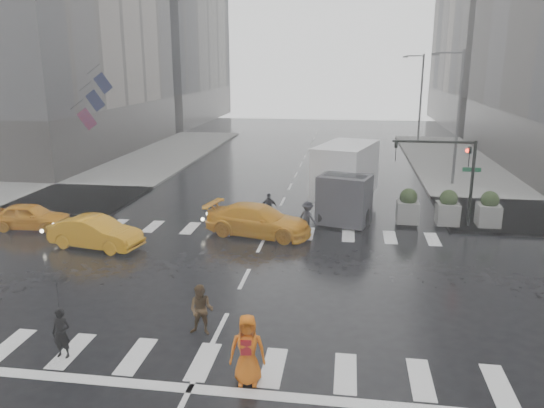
% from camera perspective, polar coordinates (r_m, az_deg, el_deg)
% --- Properties ---
extents(ground, '(120.00, 120.00, 0.00)m').
position_cam_1_polar(ground, '(20.99, -2.98, -8.04)').
color(ground, black).
rests_on(ground, ground).
extents(sidewalk_nw, '(35.00, 35.00, 0.15)m').
position_cam_1_polar(sidewalk_nw, '(44.02, -23.96, 3.08)').
color(sidewalk_nw, slate).
rests_on(sidewalk_nw, ground).
extents(road_markings, '(18.00, 48.00, 0.01)m').
position_cam_1_polar(road_markings, '(20.98, -2.98, -8.02)').
color(road_markings, silver).
rests_on(road_markings, ground).
extents(traffic_signal_pole, '(4.45, 0.42, 4.50)m').
position_cam_1_polar(traffic_signal_pole, '(27.87, 18.85, 3.90)').
color(traffic_signal_pole, black).
rests_on(traffic_signal_pole, ground).
extents(street_lamp_near, '(2.15, 0.22, 9.00)m').
position_cam_1_polar(street_lamp_near, '(37.72, 19.24, 9.25)').
color(street_lamp_near, '#59595B').
rests_on(street_lamp_near, ground).
extents(street_lamp_far, '(2.15, 0.22, 9.00)m').
position_cam_1_polar(street_lamp_far, '(57.44, 15.61, 11.25)').
color(street_lamp_far, '#59595B').
rests_on(street_lamp_far, ground).
extents(planter_west, '(1.10, 1.10, 1.80)m').
position_cam_1_polar(planter_west, '(28.25, 14.41, -0.28)').
color(planter_west, slate).
rests_on(planter_west, ground).
extents(planter_mid, '(1.10, 1.10, 1.80)m').
position_cam_1_polar(planter_mid, '(28.54, 18.40, -0.43)').
color(planter_mid, slate).
rests_on(planter_mid, ground).
extents(planter_east, '(1.10, 1.10, 1.80)m').
position_cam_1_polar(planter_east, '(28.97, 22.29, -0.57)').
color(planter_east, slate).
rests_on(planter_east, ground).
extents(flag_cluster, '(2.87, 3.06, 4.69)m').
position_cam_1_polar(flag_cluster, '(42.02, -18.85, 10.75)').
color(flag_cluster, '#59595B').
rests_on(flag_cluster, ground).
extents(pedestrian_black, '(1.02, 1.04, 2.43)m').
position_cam_1_polar(pedestrian_black, '(16.26, -22.02, -9.91)').
color(pedestrian_black, black).
rests_on(pedestrian_black, ground).
extents(pedestrian_brown, '(0.80, 0.63, 1.63)m').
position_cam_1_polar(pedestrian_brown, '(16.82, -7.60, -11.23)').
color(pedestrian_brown, '#453018').
rests_on(pedestrian_brown, ground).
extents(pedestrian_orange, '(1.02, 0.73, 1.94)m').
position_cam_1_polar(pedestrian_orange, '(14.33, -2.65, -15.38)').
color(pedestrian_orange, '#D15D0E').
rests_on(pedestrian_orange, ground).
extents(pedestrian_far_a, '(0.93, 0.60, 1.54)m').
position_cam_1_polar(pedestrian_far_a, '(28.00, -0.33, -0.38)').
color(pedestrian_far_a, black).
rests_on(pedestrian_far_a, ground).
extents(pedestrian_far_b, '(1.20, 1.10, 1.64)m').
position_cam_1_polar(pedestrian_far_b, '(26.08, 3.85, -1.48)').
color(pedestrian_far_b, black).
rests_on(pedestrian_far_b, ground).
extents(taxi_front, '(3.99, 1.82, 1.33)m').
position_cam_1_polar(taxi_front, '(29.47, -24.57, -1.21)').
color(taxi_front, orange).
rests_on(taxi_front, ground).
extents(taxi_mid, '(4.51, 2.30, 1.42)m').
position_cam_1_polar(taxi_mid, '(25.41, -18.42, -2.94)').
color(taxi_mid, orange).
rests_on(taxi_mid, ground).
extents(taxi_rear, '(4.96, 3.05, 1.52)m').
position_cam_1_polar(taxi_rear, '(25.81, -1.46, -1.76)').
color(taxi_rear, orange).
rests_on(taxi_rear, ground).
extents(box_truck, '(2.62, 6.98, 3.71)m').
position_cam_1_polar(box_truck, '(29.88, 7.90, 2.85)').
color(box_truck, silver).
rests_on(box_truck, ground).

